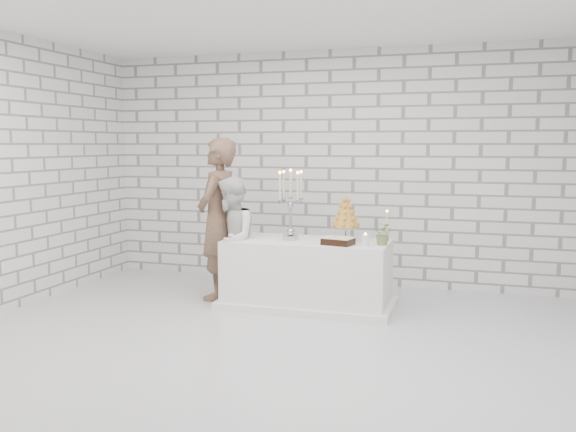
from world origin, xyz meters
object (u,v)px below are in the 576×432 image
at_px(bride, 231,240).
at_px(candelabra, 291,205).
at_px(cake_table, 307,274).
at_px(groom, 218,219).
at_px(croquembouche, 346,218).

bearing_deg(bride, candelabra, 77.85).
bearing_deg(bride, cake_table, 78.26).
height_order(groom, croquembouche, groom).
distance_m(groom, croquembouche, 1.52).
bearing_deg(groom, cake_table, 85.89).
bearing_deg(candelabra, bride, -175.68).
bearing_deg(bride, croquembouche, 80.81).
relative_size(groom, bride, 1.30).
xyz_separation_m(groom, croquembouche, (1.51, 0.02, 0.06)).
bearing_deg(croquembouche, candelabra, -169.33).
bearing_deg(croquembouche, cake_table, -167.40).
bearing_deg(cake_table, croquembouche, 12.60).
relative_size(groom, croquembouche, 3.74).
distance_m(cake_table, candelabra, 0.79).
xyz_separation_m(groom, candelabra, (0.91, -0.09, 0.20)).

